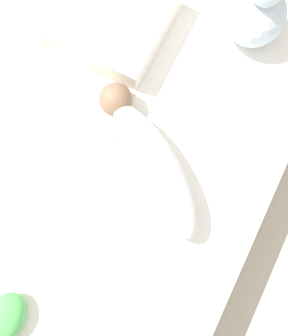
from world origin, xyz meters
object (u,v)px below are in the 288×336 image
at_px(swaddled_baby, 149,162).
at_px(pillow, 112,19).
at_px(bunny_plush, 256,12).
at_px(turtle_plush, 3,322).

height_order(swaddled_baby, pillow, swaddled_baby).
xyz_separation_m(bunny_plush, turtle_plush, (1.22, -0.27, -0.09)).
distance_m(pillow, bunny_plush, 0.48).
bearing_deg(turtle_plush, pillow, -171.06).
relative_size(pillow, bunny_plush, 0.95).
height_order(pillow, turtle_plush, pillow).
xyz_separation_m(swaddled_baby, pillow, (-0.40, -0.34, -0.02)).
distance_m(swaddled_baby, pillow, 0.52).
distance_m(pillow, turtle_plush, 1.03).
height_order(swaddled_baby, turtle_plush, swaddled_baby).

